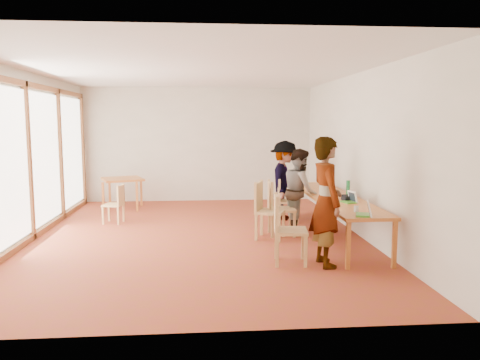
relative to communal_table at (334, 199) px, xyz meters
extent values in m
plane|color=#9B3B25|center=(-2.50, 0.21, -0.70)|extent=(8.00, 8.00, 0.00)
cube|color=beige|center=(-2.50, 4.21, 0.80)|extent=(6.00, 0.10, 3.00)
cube|color=beige|center=(-2.50, -3.79, 0.80)|extent=(6.00, 0.10, 3.00)
cube|color=beige|center=(0.50, 0.21, 0.80)|extent=(0.10, 8.00, 3.00)
cube|color=white|center=(-5.46, 0.21, 0.80)|extent=(0.10, 8.00, 3.00)
cube|color=white|center=(-2.50, 0.21, 2.32)|extent=(6.00, 8.00, 0.04)
cube|color=#C6732C|center=(0.00, 0.00, 0.02)|extent=(0.80, 4.00, 0.05)
cube|color=#C6732C|center=(-0.34, -1.94, -0.35)|extent=(0.06, 0.06, 0.70)
cube|color=#C6732C|center=(-0.34, 1.94, -0.35)|extent=(0.06, 0.06, 0.70)
cube|color=#C6732C|center=(0.34, -1.94, -0.35)|extent=(0.06, 0.06, 0.70)
cube|color=#C6732C|center=(0.34, 1.94, -0.35)|extent=(0.06, 0.06, 0.70)
cube|color=#C6732C|center=(-4.32, 3.14, 0.02)|extent=(0.90, 0.90, 0.05)
cube|color=#C6732C|center=(-4.71, 2.75, -0.35)|extent=(0.05, 0.05, 0.70)
cube|color=#C6732C|center=(-4.71, 3.53, -0.35)|extent=(0.05, 0.05, 0.70)
cube|color=#C6732C|center=(-3.93, 2.75, -0.35)|extent=(0.05, 0.05, 0.70)
cube|color=#C6732C|center=(-3.93, 3.53, -0.35)|extent=(0.05, 0.05, 0.70)
cube|color=tan|center=(-1.10, -1.57, -0.21)|extent=(0.53, 0.53, 0.05)
cube|color=tan|center=(-1.31, -1.55, 0.06)|extent=(0.10, 0.48, 0.50)
cube|color=tan|center=(-0.93, 0.17, -0.22)|extent=(0.48, 0.48, 0.05)
cube|color=tan|center=(-1.15, 0.17, 0.05)|extent=(0.05, 0.47, 0.50)
cube|color=tan|center=(-1.19, -0.07, -0.21)|extent=(0.62, 0.62, 0.05)
cube|color=tan|center=(-1.39, 0.01, 0.07)|extent=(0.22, 0.47, 0.50)
cube|color=tan|center=(-0.60, 1.32, -0.26)|extent=(0.47, 0.47, 0.04)
cube|color=tan|center=(-0.79, 1.34, -0.02)|extent=(0.09, 0.43, 0.45)
cube|color=tan|center=(-4.25, 1.50, -0.32)|extent=(0.44, 0.44, 0.04)
cube|color=tan|center=(-4.09, 1.47, -0.11)|extent=(0.10, 0.37, 0.39)
imported|color=gray|center=(-0.61, -1.70, 0.24)|extent=(0.52, 0.73, 1.89)
imported|color=gray|center=(-0.54, 0.42, 0.10)|extent=(0.62, 0.79, 1.60)
imported|color=gray|center=(-0.63, 1.60, 0.15)|extent=(0.96, 1.25, 1.70)
cube|color=green|center=(-0.09, -1.80, 0.06)|extent=(0.26, 0.31, 0.03)
cube|color=white|center=(0.00, -1.83, 0.16)|extent=(0.15, 0.26, 0.22)
cube|color=green|center=(0.04, -0.71, 0.06)|extent=(0.23, 0.28, 0.02)
cube|color=white|center=(0.12, -0.69, 0.15)|extent=(0.13, 0.23, 0.20)
cube|color=green|center=(0.06, 0.80, 0.06)|extent=(0.16, 0.22, 0.02)
cube|color=white|center=(0.14, 0.80, 0.14)|extent=(0.07, 0.20, 0.18)
imported|color=yellow|center=(-0.16, -0.28, 0.09)|extent=(0.14, 0.14, 0.09)
cylinder|color=#1D7B39|center=(0.28, 0.07, 0.19)|extent=(0.07, 0.07, 0.28)
cylinder|color=silver|center=(-0.09, -1.50, 0.09)|extent=(0.07, 0.07, 0.09)
cylinder|color=white|center=(0.29, 1.46, 0.08)|extent=(0.08, 0.08, 0.06)
cube|color=#F0517F|center=(-0.15, 1.82, 0.05)|extent=(0.05, 0.10, 0.01)
cube|color=black|center=(0.10, -0.50, 0.09)|extent=(0.16, 0.26, 0.09)
camera|label=1|loc=(-2.40, -8.27, 1.39)|focal=35.00mm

